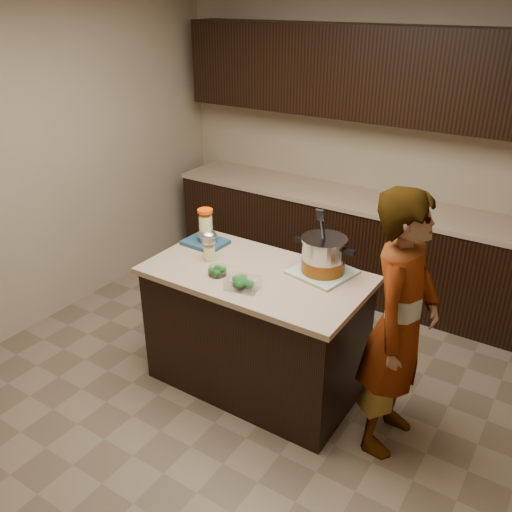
{
  "coord_description": "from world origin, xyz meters",
  "views": [
    {
      "loc": [
        1.71,
        -2.63,
        2.55
      ],
      "look_at": [
        0.0,
        0.0,
        1.02
      ],
      "focal_mm": 38.0,
      "sensor_mm": 36.0,
      "label": 1
    }
  ],
  "objects_px": {
    "island": "(256,330)",
    "stock_pot": "(323,257)",
    "person": "(400,326)",
    "lemonade_pitcher": "(206,228)"
  },
  "relations": [
    {
      "from": "island",
      "to": "stock_pot",
      "type": "xyz_separation_m",
      "value": [
        0.37,
        0.22,
        0.57
      ]
    },
    {
      "from": "island",
      "to": "stock_pot",
      "type": "relative_size",
      "value": 3.46
    },
    {
      "from": "island",
      "to": "person",
      "type": "bearing_deg",
      "value": 0.48
    },
    {
      "from": "island",
      "to": "stock_pot",
      "type": "distance_m",
      "value": 0.71
    },
    {
      "from": "person",
      "to": "stock_pot",
      "type": "bearing_deg",
      "value": 71.19
    },
    {
      "from": "stock_pot",
      "to": "person",
      "type": "bearing_deg",
      "value": -21.53
    },
    {
      "from": "lemonade_pitcher",
      "to": "person",
      "type": "bearing_deg",
      "value": -6.39
    },
    {
      "from": "stock_pot",
      "to": "lemonade_pitcher",
      "type": "height_order",
      "value": "stock_pot"
    },
    {
      "from": "stock_pot",
      "to": "lemonade_pitcher",
      "type": "xyz_separation_m",
      "value": [
        -0.92,
        -0.05,
        0.0
      ]
    },
    {
      "from": "lemonade_pitcher",
      "to": "stock_pot",
      "type": "bearing_deg",
      "value": 2.83
    }
  ]
}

